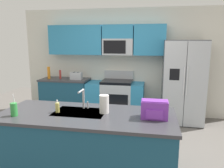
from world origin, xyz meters
The scene contains 14 objects.
ground_plane centered at (0.00, 0.00, 0.00)m, with size 9.00×9.00×0.00m, color #66605B.
kitchen_wall_unit centered at (-0.14, 2.08, 1.47)m, with size 5.20×0.43×2.60m.
back_counter centered at (-1.47, 1.80, 0.45)m, with size 1.19×0.63×0.90m.
range_oven centered at (-0.19, 1.80, 0.44)m, with size 1.36×0.61×1.10m.
refrigerator centered at (1.35, 1.73, 0.93)m, with size 0.90×0.76×1.85m.
island_counter centered at (-0.15, -0.68, 0.45)m, with size 2.30×0.98×0.90m.
toaster centered at (-1.15, 1.75, 0.99)m, with size 0.28×0.16×0.18m.
pepper_mill centered at (-1.59, 1.80, 1.01)m, with size 0.05×0.05×0.22m, color #B2332D.
bottle_orange centered at (-1.87, 1.76, 1.05)m, with size 0.07×0.07×0.30m, color orange.
sink_faucet centered at (-0.24, -0.49, 1.07)m, with size 0.09×0.21×0.28m.
drink_cup_green centered at (-1.01, -0.93, 0.99)m, with size 0.08×0.08×0.29m.
soap_dispenser centered at (-0.53, -0.70, 0.97)m, with size 0.06×0.06×0.17m.
paper_towel_roll centered at (0.08, -0.61, 1.02)m, with size 0.12×0.12×0.24m, color white.
backpack centered at (0.73, -0.69, 1.02)m, with size 0.32×0.22×0.23m.
Camera 1 is at (0.70, -3.32, 1.83)m, focal length 35.40 mm.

